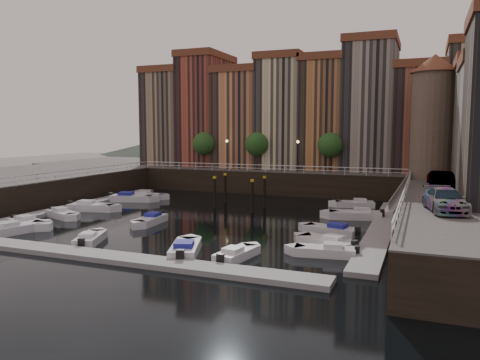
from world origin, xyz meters
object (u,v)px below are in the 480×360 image
at_px(boat_left_1, 62,214).
at_px(car_b, 443,181).
at_px(gangway, 400,193).
at_px(car_c, 445,201).
at_px(mooring_pilings, 239,193).
at_px(boat_left_0, 28,223).
at_px(car_a, 437,178).
at_px(boat_left_2, 91,207).
at_px(corner_tower, 433,115).

height_order(boat_left_1, car_b, car_b).
bearing_deg(gangway, car_c, -78.57).
xyz_separation_m(car_b, car_c, (-0.27, -13.36, -0.00)).
height_order(car_b, car_c, same).
bearing_deg(mooring_pilings, boat_left_0, -128.41).
xyz_separation_m(car_a, car_b, (0.45, -3.55, 0.06)).
distance_m(mooring_pilings, boat_left_2, 15.91).
bearing_deg(gangway, car_b, -50.20).
relative_size(gangway, car_c, 1.53).
bearing_deg(car_b, gangway, 118.96).
bearing_deg(boat_left_2, mooring_pilings, 17.54).
bearing_deg(boat_left_0, corner_tower, 50.12).
relative_size(boat_left_0, car_c, 0.89).
xyz_separation_m(corner_tower, boat_left_0, (-32.86, -25.66, -9.83)).
bearing_deg(car_b, boat_left_2, -178.56).
relative_size(corner_tower, car_c, 2.55).
bearing_deg(car_b, boat_left_1, -172.15).
relative_size(corner_tower, gangway, 1.66).
bearing_deg(car_c, boat_left_2, 158.89).
relative_size(gangway, car_a, 1.96).
distance_m(corner_tower, mooring_pilings, 23.16).
bearing_deg(boat_left_2, car_b, 0.42).
bearing_deg(boat_left_1, car_c, 18.94).
xyz_separation_m(gangway, boat_left_2, (-30.51, -12.21, -1.52)).
bearing_deg(corner_tower, boat_left_2, -153.43).
xyz_separation_m(gangway, car_c, (3.66, -18.08, 1.87)).
distance_m(gangway, car_c, 18.54).
bearing_deg(gangway, corner_tower, 57.20).
distance_m(gangway, car_b, 6.41).
bearing_deg(gangway, mooring_pilings, -165.16).
height_order(mooring_pilings, car_c, car_c).
relative_size(boat_left_1, car_a, 1.05).
distance_m(corner_tower, car_b, 11.27).
relative_size(gangway, mooring_pilings, 1.45).
distance_m(boat_left_1, car_a, 37.46).
relative_size(car_a, car_c, 0.78).
xyz_separation_m(boat_left_2, car_a, (33.98, 11.04, 3.32)).
bearing_deg(car_a, car_c, -94.55).
bearing_deg(car_c, car_b, 77.48).
relative_size(corner_tower, car_b, 2.89).
bearing_deg(car_b, corner_tower, 85.53).
distance_m(mooring_pilings, boat_left_1, 18.38).
relative_size(mooring_pilings, boat_left_0, 1.19).
xyz_separation_m(gangway, mooring_pilings, (-16.69, -4.42, -0.27)).
height_order(gangway, car_b, car_b).
height_order(boat_left_0, car_c, car_c).
height_order(corner_tower, car_c, corner_tower).
xyz_separation_m(gangway, boat_left_1, (-30.59, -16.39, -1.58)).
bearing_deg(boat_left_0, car_c, 17.38).
bearing_deg(car_b, boat_left_0, -164.95).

